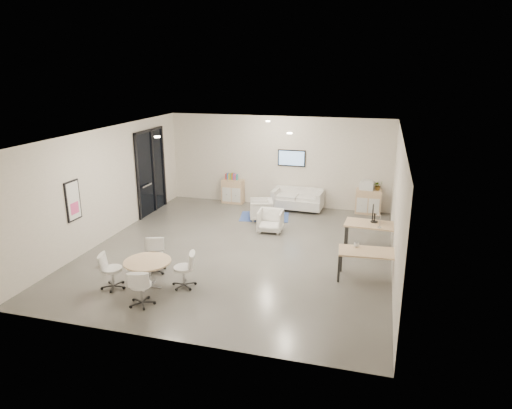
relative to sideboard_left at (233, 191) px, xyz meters
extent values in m
cube|color=#4D4C47|center=(1.63, -4.27, -0.84)|extent=(8.00, 9.00, 0.80)
cube|color=white|center=(1.63, -4.27, 3.16)|extent=(8.00, 9.00, 0.80)
cube|color=beige|center=(1.63, 0.63, 1.16)|extent=(8.00, 0.80, 3.20)
cube|color=beige|center=(1.63, -9.17, 1.16)|extent=(8.00, 0.80, 3.20)
cube|color=beige|center=(-2.77, -4.27, 1.16)|extent=(0.80, 9.00, 3.20)
cube|color=beige|center=(6.03, -4.27, 1.16)|extent=(0.80, 9.00, 3.20)
cube|color=black|center=(-2.33, -1.77, 0.99)|extent=(0.02, 1.90, 2.85)
cube|color=black|center=(-2.31, -1.77, 2.37)|extent=(0.06, 1.90, 0.08)
cube|color=black|center=(-2.31, -2.68, 0.99)|extent=(0.06, 0.08, 2.85)
cube|color=black|center=(-2.31, -0.86, 0.99)|extent=(0.06, 0.08, 2.85)
cube|color=black|center=(-2.31, -1.62, 0.99)|extent=(0.06, 0.07, 2.85)
cube|color=#B2B2B7|center=(-2.27, -2.22, 0.61)|extent=(0.04, 0.60, 0.05)
cube|color=black|center=(-2.35, -5.87, 1.11)|extent=(0.04, 0.54, 1.04)
cube|color=white|center=(-2.32, -5.87, 1.11)|extent=(0.01, 0.46, 0.96)
cube|color=#E74889|center=(-2.32, -5.87, 0.91)|extent=(0.01, 0.32, 0.30)
cube|color=black|center=(2.13, 0.19, 1.31)|extent=(0.98, 0.05, 0.58)
cube|color=#87B2E9|center=(2.13, 0.17, 1.31)|extent=(0.90, 0.01, 0.50)
cylinder|color=#FFEAC6|center=(-0.17, -5.27, 2.74)|extent=(0.14, 0.14, 0.03)
cylinder|color=#FFEAC6|center=(2.83, -3.77, 2.74)|extent=(0.14, 0.14, 0.03)
cylinder|color=#FFEAC6|center=(1.63, -1.27, 2.74)|extent=(0.14, 0.14, 0.03)
cube|color=tan|center=(0.00, 0.00, 0.00)|extent=(0.78, 0.39, 0.88)
cube|color=silver|center=(-0.18, -0.20, -0.09)|extent=(0.33, 0.02, 0.53)
cube|color=silver|center=(0.18, -0.20, -0.09)|extent=(0.33, 0.02, 0.53)
cube|color=tan|center=(4.86, 0.00, -0.01)|extent=(0.85, 0.40, 0.85)
cube|color=silver|center=(4.66, -0.20, -0.10)|extent=(0.36, 0.02, 0.51)
cube|color=silver|center=(5.05, -0.20, -0.10)|extent=(0.36, 0.02, 0.51)
cube|color=red|center=(-0.24, 0.00, 0.55)|extent=(0.04, 0.14, 0.22)
cube|color=#337FCC|center=(-0.19, 0.00, 0.55)|extent=(0.04, 0.14, 0.22)
cube|color=gold|center=(-0.13, 0.00, 0.55)|extent=(0.04, 0.14, 0.22)
cube|color=#4CB24C|center=(-0.07, 0.00, 0.55)|extent=(0.04, 0.14, 0.22)
cube|color=#CC6619|center=(-0.01, 0.00, 0.55)|extent=(0.04, 0.14, 0.22)
cube|color=purple|center=(0.05, 0.00, 0.55)|extent=(0.04, 0.14, 0.22)
cube|color=#E54C7F|center=(0.11, 0.00, 0.55)|extent=(0.04, 0.14, 0.22)
cube|color=teal|center=(0.17, 0.00, 0.55)|extent=(0.04, 0.14, 0.22)
cube|color=white|center=(4.78, 0.00, 0.54)|extent=(0.50, 0.44, 0.27)
cube|color=white|center=(4.78, 0.00, 0.70)|extent=(0.38, 0.33, 0.06)
cube|color=silver|center=(2.47, -0.25, -0.17)|extent=(1.77, 0.97, 0.32)
cube|color=silver|center=(2.47, 0.08, 0.15)|extent=(1.73, 0.30, 0.32)
cube|color=silver|center=(1.68, -0.25, -0.01)|extent=(0.20, 0.87, 0.64)
cube|color=silver|center=(3.25, -0.25, -0.01)|extent=(0.20, 0.87, 0.64)
cube|color=#304B93|center=(1.54, -1.31, -0.43)|extent=(1.77, 1.34, 0.01)
imported|color=silver|center=(1.49, -1.58, -0.07)|extent=(0.85, 0.88, 0.74)
imported|color=silver|center=(2.07, -2.61, -0.07)|extent=(0.76, 0.71, 0.74)
cube|color=tan|center=(5.11, -3.41, 0.33)|extent=(1.56, 0.84, 0.04)
cube|color=black|center=(4.41, -3.74, -0.06)|extent=(0.05, 0.05, 0.75)
cube|color=black|center=(5.82, -3.74, -0.06)|extent=(0.05, 0.05, 0.75)
cube|color=black|center=(4.41, -3.09, -0.06)|extent=(0.05, 0.05, 0.75)
cube|color=black|center=(5.82, -3.09, -0.06)|extent=(0.05, 0.05, 0.75)
cube|color=tan|center=(5.06, -5.23, 0.27)|extent=(1.45, 0.81, 0.04)
cube|color=black|center=(4.41, -5.53, -0.10)|extent=(0.05, 0.05, 0.69)
cube|color=black|center=(5.71, -5.53, -0.10)|extent=(0.05, 0.05, 0.69)
cube|color=black|center=(4.41, -4.94, -0.10)|extent=(0.05, 0.05, 0.69)
cube|color=black|center=(5.71, -4.94, -0.10)|extent=(0.05, 0.05, 0.69)
cylinder|color=black|center=(5.11, -3.26, 0.36)|extent=(0.20, 0.20, 0.02)
cube|color=black|center=(5.11, -3.26, 0.48)|extent=(0.04, 0.03, 0.24)
cube|color=black|center=(5.06, -3.26, 0.63)|extent=(0.03, 0.50, 0.32)
cylinder|color=tan|center=(0.27, -6.95, 0.19)|extent=(1.06, 1.06, 0.04)
cylinder|color=#B2B2B7|center=(0.27, -6.95, -0.13)|extent=(0.10, 0.10, 0.61)
cube|color=#B2B2B7|center=(0.27, -6.95, -0.42)|extent=(0.62, 0.06, 0.03)
cube|color=#B2B2B7|center=(0.27, -6.95, -0.42)|extent=(0.06, 0.62, 0.03)
imported|color=#3F7F3F|center=(5.14, -0.01, 0.54)|extent=(0.35, 0.37, 0.25)
imported|color=#3F7F3F|center=(-1.41, -6.28, -0.36)|extent=(0.27, 0.37, 0.15)
imported|color=white|center=(4.76, -5.04, 0.35)|extent=(0.15, 0.14, 0.13)
camera|label=1|loc=(5.15, -15.38, 4.38)|focal=32.00mm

